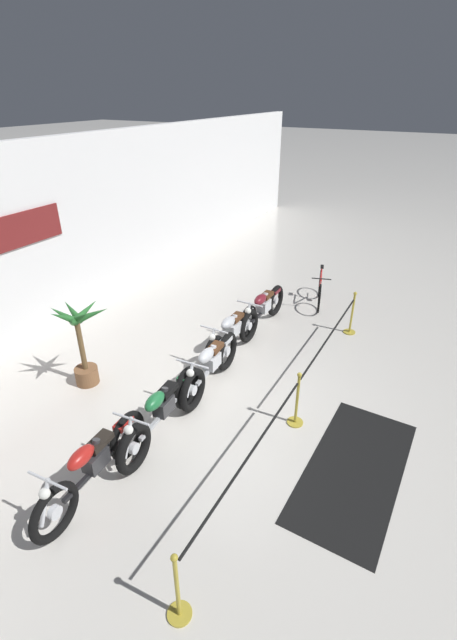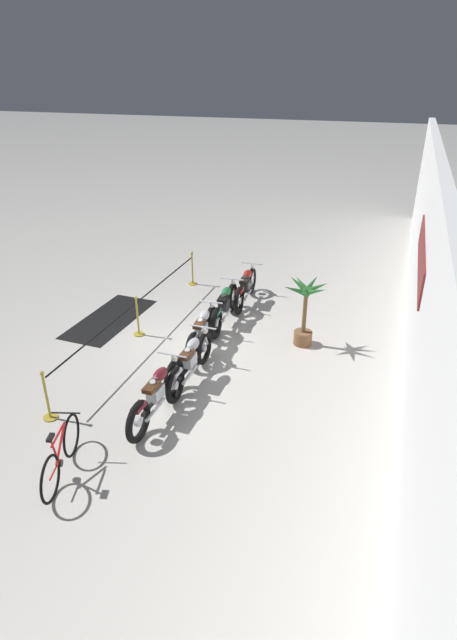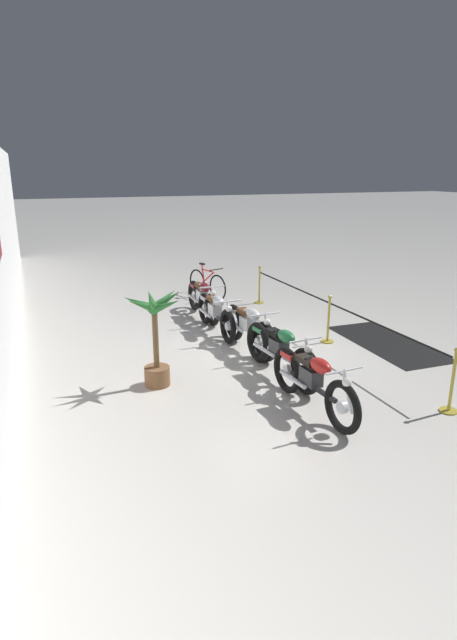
{
  "view_description": "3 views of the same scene",
  "coord_description": "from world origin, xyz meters",
  "px_view_note": "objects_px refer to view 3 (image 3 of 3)",
  "views": [
    {
      "loc": [
        -5.62,
        -3.06,
        5.09
      ],
      "look_at": [
        1.16,
        0.67,
        0.9
      ],
      "focal_mm": 24.0,
      "sensor_mm": 36.0,
      "label": 1
    },
    {
      "loc": [
        9.6,
        4.4,
        5.98
      ],
      "look_at": [
        -0.74,
        0.82,
        0.47
      ],
      "focal_mm": 28.0,
      "sensor_mm": 36.0,
      "label": 2
    },
    {
      "loc": [
        -8.9,
        4.4,
        3.62
      ],
      "look_at": [
        -0.01,
        0.93,
        0.72
      ],
      "focal_mm": 28.0,
      "sensor_mm": 36.0,
      "label": 3
    }
  ],
  "objects_px": {
    "potted_palm_left_of_row": "(156,333)",
    "stanchion_mid_right": "(259,291)",
    "motorcycle_green_1": "(280,352)",
    "bicycle": "(207,284)",
    "motorcycle_silver_2": "(249,328)",
    "motorcycle_silver_3": "(216,313)",
    "motorcycle_red_0": "(313,382)",
    "stanchion_far_left": "(364,328)",
    "floor_banner": "(387,343)",
    "stanchion_mid_left": "(328,326)",
    "motorcycle_maroon_4": "(203,299)"
  },
  "relations": [
    {
      "from": "motorcycle_green_1",
      "to": "stanchion_far_left",
      "type": "height_order",
      "value": "stanchion_far_left"
    },
    {
      "from": "motorcycle_red_0",
      "to": "stanchion_mid_left",
      "type": "distance_m",
      "value": 3.34
    },
    {
      "from": "motorcycle_red_0",
      "to": "motorcycle_silver_2",
      "type": "distance_m",
      "value": 2.88
    },
    {
      "from": "motorcycle_silver_3",
      "to": "floor_banner",
      "type": "distance_m",
      "value": 3.83
    },
    {
      "from": "stanchion_mid_left",
      "to": "floor_banner",
      "type": "bearing_deg",
      "value": -114.84
    },
    {
      "from": "stanchion_far_left",
      "to": "floor_banner",
      "type": "height_order",
      "value": "stanchion_far_left"
    },
    {
      "from": "motorcycle_green_1",
      "to": "motorcycle_silver_3",
      "type": "relative_size",
      "value": 1.04
    },
    {
      "from": "motorcycle_red_0",
      "to": "motorcycle_silver_3",
      "type": "xyz_separation_m",
      "value": [
        4.18,
        0.08,
        -0.01
      ]
    },
    {
      "from": "motorcycle_green_1",
      "to": "motorcycle_red_0",
      "type": "bearing_deg",
      "value": 173.93
    },
    {
      "from": "motorcycle_green_1",
      "to": "bicycle",
      "type": "distance_m",
      "value": 6.07
    },
    {
      "from": "motorcycle_silver_2",
      "to": "bicycle",
      "type": "xyz_separation_m",
      "value": [
        4.55,
        -0.65,
        -0.08
      ]
    },
    {
      "from": "motorcycle_maroon_4",
      "to": "motorcycle_red_0",
      "type": "bearing_deg",
      "value": 179.47
    },
    {
      "from": "motorcycle_maroon_4",
      "to": "stanchion_mid_left",
      "type": "distance_m",
      "value": 3.39
    },
    {
      "from": "stanchion_mid_left",
      "to": "floor_banner",
      "type": "xyz_separation_m",
      "value": [
        -0.54,
        -1.17,
        -0.35
      ]
    },
    {
      "from": "stanchion_far_left",
      "to": "motorcycle_silver_3",
      "type": "bearing_deg",
      "value": 37.07
    },
    {
      "from": "motorcycle_silver_3",
      "to": "stanchion_mid_right",
      "type": "bearing_deg",
      "value": -44.73
    },
    {
      "from": "motorcycle_silver_2",
      "to": "bicycle",
      "type": "relative_size",
      "value": 1.3
    },
    {
      "from": "motorcycle_silver_3",
      "to": "bicycle",
      "type": "bearing_deg",
      "value": -15.57
    },
    {
      "from": "bicycle",
      "to": "potted_palm_left_of_row",
      "type": "distance_m",
      "value": 6.29
    },
    {
      "from": "bicycle",
      "to": "potted_palm_left_of_row",
      "type": "relative_size",
      "value": 0.97
    },
    {
      "from": "motorcycle_silver_2",
      "to": "potted_palm_left_of_row",
      "type": "bearing_deg",
      "value": 115.5
    },
    {
      "from": "bicycle",
      "to": "motorcycle_silver_2",
      "type": "bearing_deg",
      "value": 171.89
    },
    {
      "from": "motorcycle_red_0",
      "to": "bicycle",
      "type": "bearing_deg",
      "value": -6.34
    },
    {
      "from": "motorcycle_silver_3",
      "to": "motorcycle_maroon_4",
      "type": "bearing_deg",
      "value": -5.62
    },
    {
      "from": "motorcycle_maroon_4",
      "to": "potted_palm_left_of_row",
      "type": "relative_size",
      "value": 1.3
    },
    {
      "from": "motorcycle_silver_3",
      "to": "stanchion_mid_left",
      "type": "distance_m",
      "value": 2.54
    },
    {
      "from": "motorcycle_red_0",
      "to": "stanchion_mid_right",
      "type": "xyz_separation_m",
      "value": [
        6.25,
        -1.97,
        -0.13
      ]
    },
    {
      "from": "bicycle",
      "to": "motorcycle_maroon_4",
      "type": "bearing_deg",
      "value": 158.16
    },
    {
      "from": "bicycle",
      "to": "floor_banner",
      "type": "height_order",
      "value": "bicycle"
    },
    {
      "from": "motorcycle_silver_2",
      "to": "stanchion_mid_left",
      "type": "height_order",
      "value": "stanchion_mid_left"
    },
    {
      "from": "motorcycle_green_1",
      "to": "motorcycle_silver_3",
      "type": "height_order",
      "value": "motorcycle_green_1"
    },
    {
      "from": "motorcycle_silver_3",
      "to": "potted_palm_left_of_row",
      "type": "xyz_separation_m",
      "value": [
        -2.35,
        1.93,
        0.49
      ]
    },
    {
      "from": "motorcycle_maroon_4",
      "to": "potted_palm_left_of_row",
      "type": "bearing_deg",
      "value": 150.63
    },
    {
      "from": "floor_banner",
      "to": "motorcycle_maroon_4",
      "type": "bearing_deg",
      "value": 44.38
    },
    {
      "from": "motorcycle_green_1",
      "to": "motorcycle_maroon_4",
      "type": "bearing_deg",
      "value": 1.35
    },
    {
      "from": "stanchion_mid_left",
      "to": "stanchion_mid_right",
      "type": "xyz_separation_m",
      "value": [
        3.56,
        0.0,
        0.0
      ]
    },
    {
      "from": "potted_palm_left_of_row",
      "to": "stanchion_mid_right",
      "type": "relative_size",
      "value": 1.66
    },
    {
      "from": "motorcycle_maroon_4",
      "to": "stanchion_far_left",
      "type": "height_order",
      "value": "stanchion_far_left"
    },
    {
      "from": "stanchion_mid_left",
      "to": "motorcycle_maroon_4",
      "type": "bearing_deg",
      "value": 34.52
    },
    {
      "from": "motorcycle_red_0",
      "to": "stanchion_mid_right",
      "type": "height_order",
      "value": "stanchion_mid_right"
    },
    {
      "from": "motorcycle_green_1",
      "to": "motorcycle_maroon_4",
      "type": "xyz_separation_m",
      "value": [
        4.1,
        0.1,
        0.0
      ]
    },
    {
      "from": "motorcycle_maroon_4",
      "to": "stanchion_far_left",
      "type": "xyz_separation_m",
      "value": [
        -4.02,
        -1.92,
        0.21
      ]
    },
    {
      "from": "motorcycle_maroon_4",
      "to": "floor_banner",
      "type": "bearing_deg",
      "value": -137.18
    },
    {
      "from": "stanchion_mid_left",
      "to": "floor_banner",
      "type": "relative_size",
      "value": 0.36
    },
    {
      "from": "motorcycle_silver_2",
      "to": "potted_palm_left_of_row",
      "type": "height_order",
      "value": "potted_palm_left_of_row"
    },
    {
      "from": "motorcycle_silver_2",
      "to": "bicycle",
      "type": "height_order",
      "value": "bicycle"
    },
    {
      "from": "motorcycle_green_1",
      "to": "stanchion_mid_left",
      "type": "height_order",
      "value": "stanchion_mid_left"
    },
    {
      "from": "motorcycle_red_0",
      "to": "motorcycle_silver_3",
      "type": "distance_m",
      "value": 4.18
    },
    {
      "from": "motorcycle_green_1",
      "to": "bicycle",
      "type": "bearing_deg",
      "value": -6.4
    },
    {
      "from": "motorcycle_silver_3",
      "to": "stanchion_mid_right",
      "type": "height_order",
      "value": "stanchion_mid_right"
    }
  ]
}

